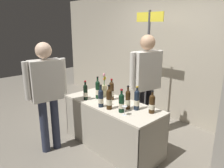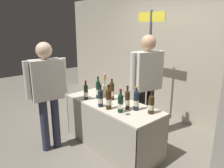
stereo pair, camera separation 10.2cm
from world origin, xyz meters
The scene contains 18 objects.
ground_plane centered at (0.00, 0.00, 0.00)m, with size 12.00×12.00×0.00m, color gray.
back_partition centered at (0.00, 1.68, 1.27)m, with size 7.12×0.12×2.54m, color #B2A893.
tasting_table centered at (0.00, 0.00, 0.50)m, with size 1.62×0.64×0.73m.
featured_wine_bottle centered at (0.14, -0.19, 0.88)m, with size 0.08×0.08×0.35m.
display_bottle_0 centered at (-0.11, 0.09, 0.88)m, with size 0.08×0.08×0.34m.
display_bottle_1 centered at (-0.31, -0.02, 0.88)m, with size 0.07×0.07×0.36m.
display_bottle_2 centered at (0.64, 0.14, 0.86)m, with size 0.08×0.08×0.31m.
display_bottle_3 centered at (0.34, -0.14, 0.86)m, with size 0.08×0.08×0.33m.
display_bottle_4 centered at (-0.39, -0.21, 0.86)m, with size 0.07×0.07×0.31m.
display_bottle_5 centered at (0.00, -0.22, 0.86)m, with size 0.08×0.08×0.33m.
display_bottle_6 centered at (0.32, 0.01, 0.87)m, with size 0.07×0.07×0.34m.
display_bottle_7 centered at (0.42, 0.07, 0.88)m, with size 0.08×0.08×0.34m.
wine_glass_near_vendor centered at (0.06, 0.14, 0.81)m, with size 0.07×0.07×0.12m.
wine_glass_mid centered at (0.44, -0.19, 0.82)m, with size 0.07×0.07×0.13m.
flower_vase centered at (-0.33, 0.13, 0.86)m, with size 0.10×0.10×0.40m.
vendor_presenter centered at (0.16, 0.60, 1.05)m, with size 0.31×0.62×1.73m.
taster_foreground_right centered at (-0.57, -0.76, 0.99)m, with size 0.27×0.60×1.65m.
booth_signpost centered at (-0.13, 1.00, 1.31)m, with size 0.56×0.04×2.11m.
Camera 2 is at (2.28, -1.99, 1.88)m, focal length 34.03 mm.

